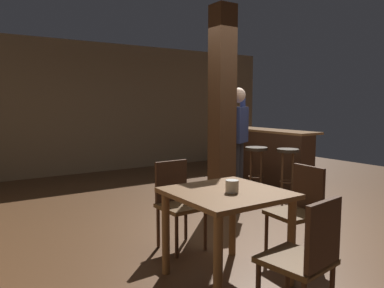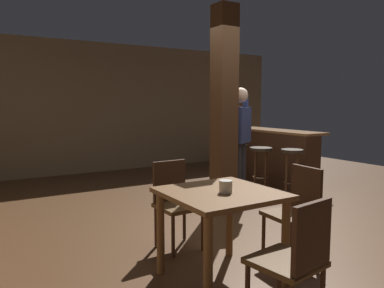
% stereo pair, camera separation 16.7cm
% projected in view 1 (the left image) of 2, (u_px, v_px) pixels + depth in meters
% --- Properties ---
extents(ground_plane, '(10.80, 10.80, 0.00)m').
position_uv_depth(ground_plane, '(254.00, 221.00, 4.81)').
color(ground_plane, '#4C301C').
extents(wall_back, '(8.00, 0.10, 2.80)m').
position_uv_depth(wall_back, '(118.00, 108.00, 8.39)').
color(wall_back, '#756047').
rests_on(wall_back, ground_plane).
extents(pillar, '(0.28, 0.28, 2.80)m').
position_uv_depth(pillar, '(222.00, 111.00, 5.08)').
color(pillar, '#422816').
rests_on(pillar, ground_plane).
extents(dining_table, '(0.90, 0.90, 0.77)m').
position_uv_depth(dining_table, '(227.00, 207.00, 3.15)').
color(dining_table, brown).
rests_on(dining_table, ground_plane).
extents(chair_south, '(0.48, 0.48, 0.89)m').
position_uv_depth(chair_south, '(306.00, 256.00, 2.46)').
color(chair_south, '#4C3319').
rests_on(chair_south, ground_plane).
extents(chair_north, '(0.44, 0.44, 0.89)m').
position_uv_depth(chair_north, '(177.00, 200.00, 3.89)').
color(chair_north, '#4C3319').
rests_on(chair_north, ground_plane).
extents(chair_east, '(0.45, 0.45, 0.89)m').
position_uv_depth(chair_east, '(299.00, 207.00, 3.61)').
color(chair_east, '#4C3319').
rests_on(chair_east, ground_plane).
extents(napkin_cup, '(0.11, 0.11, 0.10)m').
position_uv_depth(napkin_cup, '(232.00, 186.00, 3.08)').
color(napkin_cup, beige).
rests_on(napkin_cup, dining_table).
extents(standing_person, '(0.45, 0.34, 1.72)m').
position_uv_depth(standing_person, '(238.00, 139.00, 5.30)').
color(standing_person, navy).
rests_on(standing_person, ground_plane).
extents(bar_counter, '(0.56, 1.98, 1.01)m').
position_uv_depth(bar_counter, '(266.00, 156.00, 7.01)').
color(bar_counter, brown).
rests_on(bar_counter, ground_plane).
extents(bar_stool_near, '(0.34, 0.34, 0.79)m').
position_uv_depth(bar_stool_near, '(288.00, 162.00, 5.87)').
color(bar_stool_near, '#2D2319').
rests_on(bar_stool_near, ground_plane).
extents(bar_stool_mid, '(0.37, 0.37, 0.76)m').
position_uv_depth(bar_stool_mid, '(256.00, 158.00, 6.33)').
color(bar_stool_mid, '#2D2319').
rests_on(bar_stool_mid, ground_plane).
extents(bar_stool_far, '(0.36, 0.36, 0.74)m').
position_uv_depth(bar_stool_far, '(232.00, 154.00, 6.97)').
color(bar_stool_far, '#2D2319').
rests_on(bar_stool_far, ground_plane).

